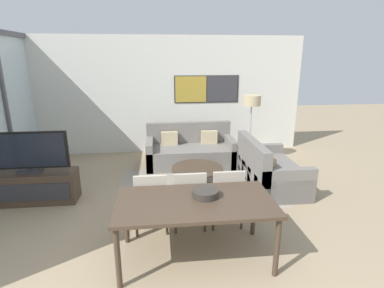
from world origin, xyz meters
name	(u,v)px	position (x,y,z in m)	size (l,w,h in m)	color
wall_back	(162,96)	(0.03, 5.32, 1.40)	(6.95, 0.09, 2.80)	silver
area_rug	(197,187)	(0.60, 3.02, 0.00)	(2.83, 1.92, 0.01)	gray
tv_console	(33,187)	(-2.15, 2.75, 0.26)	(1.40, 0.44, 0.52)	#423326
television	(27,152)	(-2.15, 2.75, 0.86)	(1.26, 0.20, 0.68)	#2D2D33
sofa_main	(190,151)	(0.60, 4.30, 0.28)	(1.90, 0.92, 0.89)	slate
sofa_side	(267,172)	(1.89, 2.92, 0.28)	(0.92, 1.52, 0.89)	slate
coffee_table	(197,172)	(0.60, 3.02, 0.29)	(0.93, 0.93, 0.39)	#423326
dining_table	(195,206)	(0.32, 1.04, 0.68)	(1.79, 0.93, 0.75)	#423326
dining_chair_left	(151,197)	(-0.19, 1.68, 0.50)	(0.46, 0.46, 0.86)	#B2A899
dining_chair_centre	(189,195)	(0.32, 1.69, 0.50)	(0.46, 0.46, 0.86)	#B2A899
dining_chair_right	(226,193)	(0.84, 1.71, 0.50)	(0.46, 0.46, 0.86)	#B2A899
fruit_bowl	(205,193)	(0.45, 1.13, 0.80)	(0.31, 0.31, 0.09)	#332D28
floor_lamp	(252,105)	(1.91, 4.17, 1.32)	(0.38, 0.38, 1.53)	#2D2D33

